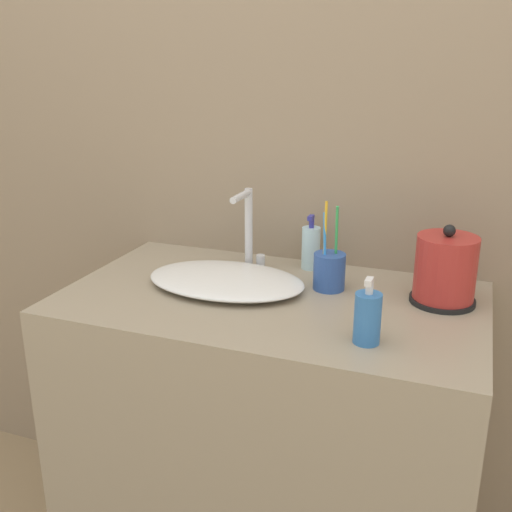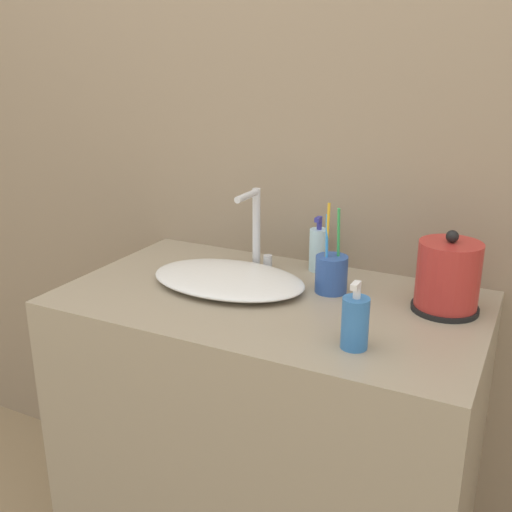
# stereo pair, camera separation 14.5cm
# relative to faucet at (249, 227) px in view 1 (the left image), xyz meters

# --- Properties ---
(wall_back) EXTENTS (6.00, 0.04, 2.60)m
(wall_back) POSITION_rel_faucet_xyz_m (0.12, 0.14, 0.29)
(wall_back) COLOR gray
(wall_back) RESTS_ON ground_plane
(vanity_counter) EXTENTS (1.02, 0.59, 0.89)m
(vanity_counter) POSITION_rel_faucet_xyz_m (0.12, -0.17, -0.56)
(vanity_counter) COLOR gray
(vanity_counter) RESTS_ON ground_plane
(sink_basin) EXTENTS (0.41, 0.27, 0.04)m
(sink_basin) POSITION_rel_faucet_xyz_m (-0.00, -0.15, -0.10)
(sink_basin) COLOR white
(sink_basin) RESTS_ON vanity_counter
(faucet) EXTENTS (0.06, 0.12, 0.22)m
(faucet) POSITION_rel_faucet_xyz_m (0.00, 0.00, 0.00)
(faucet) COLOR silver
(faucet) RESTS_ON vanity_counter
(electric_kettle) EXTENTS (0.15, 0.15, 0.19)m
(electric_kettle) POSITION_rel_faucet_xyz_m (0.52, -0.06, -0.04)
(electric_kettle) COLOR black
(electric_kettle) RESTS_ON vanity_counter
(toothbrush_cup) EXTENTS (0.08, 0.08, 0.22)m
(toothbrush_cup) POSITION_rel_faucet_xyz_m (0.24, -0.07, -0.07)
(toothbrush_cup) COLOR #2D519E
(toothbrush_cup) RESTS_ON vanity_counter
(lotion_bottle) EXTENTS (0.05, 0.05, 0.15)m
(lotion_bottle) POSITION_rel_faucet_xyz_m (0.16, 0.06, -0.06)
(lotion_bottle) COLOR silver
(lotion_bottle) RESTS_ON vanity_counter
(shampoo_bottle) EXTENTS (0.06, 0.06, 0.14)m
(shampoo_bottle) POSITION_rel_faucet_xyz_m (0.39, -0.33, -0.06)
(shampoo_bottle) COLOR #3370B7
(shampoo_bottle) RESTS_ON vanity_counter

